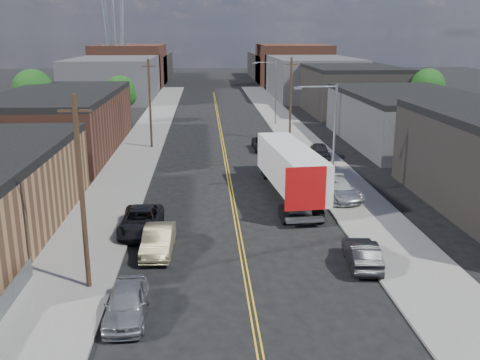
{
  "coord_description": "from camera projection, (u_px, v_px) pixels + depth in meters",
  "views": [
    {
      "loc": [
        -2.11,
        -15.56,
        12.73
      ],
      "look_at": [
        0.36,
        21.51,
        2.5
      ],
      "focal_mm": 40.0,
      "sensor_mm": 36.0,
      "label": 1
    }
  ],
  "objects": [
    {
      "name": "ground",
      "position": [
        220.0,
        126.0,
        76.21
      ],
      "size": [
        260.0,
        260.0,
        0.0
      ],
      "primitive_type": "plane",
      "color": "black",
      "rests_on": "ground"
    },
    {
      "name": "centerline",
      "position": [
        223.0,
        147.0,
        61.77
      ],
      "size": [
        0.32,
        120.0,
        0.01
      ],
      "primitive_type": "cube",
      "color": "gold",
      "rests_on": "ground"
    },
    {
      "name": "sidewalk_left",
      "position": [
        141.0,
        148.0,
        61.15
      ],
      "size": [
        5.0,
        140.0,
        0.15
      ],
      "primitive_type": "cube",
      "color": "slate",
      "rests_on": "ground"
    },
    {
      "name": "sidewalk_right",
      "position": [
        305.0,
        145.0,
        62.37
      ],
      "size": [
        5.0,
        140.0,
        0.15
      ],
      "primitive_type": "cube",
      "color": "slate",
      "rests_on": "ground"
    },
    {
      "name": "warehouse_brown",
      "position": [
        60.0,
        122.0,
        58.78
      ],
      "size": [
        12.0,
        26.0,
        6.6
      ],
      "color": "#4E2A1F",
      "rests_on": "ground"
    },
    {
      "name": "industrial_right_b",
      "position": [
        408.0,
        118.0,
        63.34
      ],
      "size": [
        14.0,
        24.0,
        6.1
      ],
      "color": "#323234",
      "rests_on": "ground"
    },
    {
      "name": "industrial_right_c",
      "position": [
        350.0,
        89.0,
        88.15
      ],
      "size": [
        14.0,
        22.0,
        7.6
      ],
      "color": "black",
      "rests_on": "ground"
    },
    {
      "name": "skyline_left_a",
      "position": [
        115.0,
        78.0,
        107.53
      ],
      "size": [
        16.0,
        30.0,
        8.0
      ],
      "primitive_type": "cube",
      "color": "#323234",
      "rests_on": "ground"
    },
    {
      "name": "skyline_right_a",
      "position": [
        311.0,
        77.0,
        110.09
      ],
      "size": [
        16.0,
        30.0,
        8.0
      ],
      "primitive_type": "cube",
      "color": "#323234",
      "rests_on": "ground"
    },
    {
      "name": "skyline_left_b",
      "position": [
        131.0,
        66.0,
        131.31
      ],
      "size": [
        16.0,
        26.0,
        10.0
      ],
      "primitive_type": "cube",
      "color": "#4E2A1F",
      "rests_on": "ground"
    },
    {
      "name": "skyline_right_b",
      "position": [
        292.0,
        65.0,
        133.88
      ],
      "size": [
        16.0,
        26.0,
        10.0
      ],
      "primitive_type": "cube",
      "color": "#4E2A1F",
      "rests_on": "ground"
    },
    {
      "name": "skyline_left_c",
      "position": [
        140.0,
        67.0,
        150.95
      ],
      "size": [
        16.0,
        40.0,
        7.0
      ],
      "primitive_type": "cube",
      "color": "black",
      "rests_on": "ground"
    },
    {
      "name": "skyline_right_c",
      "position": [
        281.0,
        66.0,
        153.51
      ],
      "size": [
        16.0,
        40.0,
        7.0
      ],
      "primitive_type": "cube",
      "color": "black",
      "rests_on": "ground"
    },
    {
      "name": "streetlight_near",
      "position": [
        330.0,
        132.0,
        41.61
      ],
      "size": [
        3.39,
        0.25,
        9.0
      ],
      "color": "gray",
      "rests_on": "ground"
    },
    {
      "name": "streetlight_far",
      "position": [
        273.0,
        88.0,
        75.28
      ],
      "size": [
        3.39,
        0.25,
        9.0
      ],
      "color": "gray",
      "rests_on": "ground"
    },
    {
      "name": "utility_pole_left_near",
      "position": [
        82.0,
        193.0,
        26.22
      ],
      "size": [
        1.6,
        0.26,
        10.0
      ],
      "color": "black",
      "rests_on": "ground"
    },
    {
      "name": "utility_pole_left_far",
      "position": [
        150.0,
        103.0,
        59.89
      ],
      "size": [
        1.6,
        0.26,
        10.0
      ],
      "color": "black",
      "rests_on": "ground"
    },
    {
      "name": "utility_pole_right",
      "position": [
        291.0,
        99.0,
        63.82
      ],
      "size": [
        1.6,
        0.26,
        10.0
      ],
      "color": "black",
      "rests_on": "ground"
    },
    {
      "name": "tree_left_mid",
      "position": [
        34.0,
        92.0,
        68.4
      ],
      "size": [
        5.1,
        5.04,
        8.37
      ],
      "color": "black",
      "rests_on": "ground"
    },
    {
      "name": "tree_left_far",
      "position": [
        121.0,
        93.0,
        76.02
      ],
      "size": [
        4.35,
        4.2,
        6.97
      ],
      "color": "black",
      "rests_on": "ground"
    },
    {
      "name": "tree_right_far",
      "position": [
        428.0,
        88.0,
        76.76
      ],
      "size": [
        4.85,
        4.76,
        7.91
      ],
      "color": "black",
      "rests_on": "ground"
    },
    {
      "name": "semi_truck",
      "position": [
        287.0,
        165.0,
        43.22
      ],
      "size": [
        3.89,
        16.47,
        4.26
      ],
      "rotation": [
        0.0,
        0.0,
        0.09
      ],
      "color": "silver",
      "rests_on": "ground"
    },
    {
      "name": "car_left_a",
      "position": [
        127.0,
        303.0,
        24.49
      ],
      "size": [
        1.96,
        4.68,
        1.58
      ],
      "primitive_type": "imported",
      "rotation": [
        0.0,
        0.0,
        0.02
      ],
      "color": "#949799",
      "rests_on": "ground"
    },
    {
      "name": "car_left_b",
      "position": [
        158.0,
        240.0,
        31.83
      ],
      "size": [
        1.87,
        4.93,
        1.61
      ],
      "primitive_type": "imported",
      "rotation": [
        0.0,
        0.0,
        -0.04
      ],
      "color": "#7C7651",
      "rests_on": "ground"
    },
    {
      "name": "car_left_c",
      "position": [
        141.0,
        221.0,
        35.18
      ],
      "size": [
        2.67,
        5.73,
        1.59
      ],
      "primitive_type": "imported",
      "rotation": [
        0.0,
        0.0,
        -0.01
      ],
      "color": "black",
      "rests_on": "ground"
    },
    {
      "name": "car_right_oncoming",
      "position": [
        362.0,
        253.0,
        30.07
      ],
      "size": [
        2.03,
        4.7,
        1.51
      ],
      "primitive_type": "imported",
      "rotation": [
        0.0,
        0.0,
        3.04
      ],
      "color": "black",
      "rests_on": "ground"
    },
    {
      "name": "car_right_lot_a",
      "position": [
        338.0,
        190.0,
        41.8
      ],
      "size": [
        3.71,
        5.69,
        1.46
      ],
      "primitive_type": "imported",
      "rotation": [
        0.0,
        0.0,
        0.27
      ],
      "color": "#B6B7BB",
      "rests_on": "sidewalk_right"
    },
    {
      "name": "car_right_lot_b",
      "position": [
        339.0,
        190.0,
        41.87
      ],
      "size": [
        2.14,
        5.12,
        1.48
      ],
      "primitive_type": "imported",
      "rotation": [
        0.0,
        0.0,
        -0.01
      ],
      "color": "silver",
      "rests_on": "sidewalk_right"
    },
    {
      "name": "car_right_lot_c",
      "position": [
        320.0,
        151.0,
        55.43
      ],
      "size": [
        2.15,
        4.62,
        1.53
      ],
      "primitive_type": "imported",
      "rotation": [
        0.0,
        0.0,
        -0.08
      ],
      "color": "black",
      "rests_on": "sidewalk_right"
    },
    {
      "name": "car_ahead_truck",
      "position": [
        264.0,
        144.0,
        59.98
      ],
      "size": [
        2.49,
        5.21,
        1.43
      ],
      "primitive_type": "imported",
      "rotation": [
        0.0,
        0.0,
        0.02
      ],
      "color": "black",
      "rests_on": "ground"
    }
  ]
}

